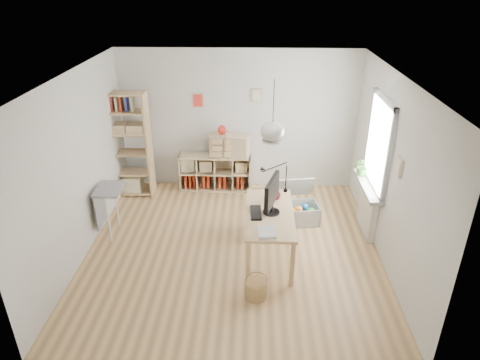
{
  "coord_description": "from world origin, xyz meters",
  "views": [
    {
      "loc": [
        0.3,
        -5.56,
        3.93
      ],
      "look_at": [
        0.1,
        0.3,
        1.05
      ],
      "focal_mm": 32.0,
      "sensor_mm": 36.0,
      "label": 1
    }
  ],
  "objects_px": {
    "tall_bookshelf": "(128,141)",
    "drawer_chest": "(230,145)",
    "monitor": "(272,194)",
    "cube_shelf": "(214,174)",
    "storage_chest": "(299,209)",
    "chair": "(265,208)",
    "desk": "(269,218)"
  },
  "relations": [
    {
      "from": "cube_shelf",
      "to": "chair",
      "type": "height_order",
      "value": "chair"
    },
    {
      "from": "cube_shelf",
      "to": "drawer_chest",
      "type": "bearing_deg",
      "value": -7.3
    },
    {
      "from": "chair",
      "to": "drawer_chest",
      "type": "height_order",
      "value": "drawer_chest"
    },
    {
      "from": "chair",
      "to": "storage_chest",
      "type": "relative_size",
      "value": 0.98
    },
    {
      "from": "cube_shelf",
      "to": "tall_bookshelf",
      "type": "distance_m",
      "value": 1.77
    },
    {
      "from": "desk",
      "to": "monitor",
      "type": "xyz_separation_m",
      "value": [
        0.02,
        -0.0,
        0.4
      ]
    },
    {
      "from": "storage_chest",
      "to": "drawer_chest",
      "type": "xyz_separation_m",
      "value": [
        -1.25,
        1.14,
        0.71
      ]
    },
    {
      "from": "monitor",
      "to": "desk",
      "type": "bearing_deg",
      "value": -171.86
    },
    {
      "from": "desk",
      "to": "cube_shelf",
      "type": "xyz_separation_m",
      "value": [
        -1.02,
        2.23,
        -0.36
      ]
    },
    {
      "from": "desk",
      "to": "tall_bookshelf",
      "type": "bearing_deg",
      "value": 142.99
    },
    {
      "from": "tall_bookshelf",
      "to": "drawer_chest",
      "type": "xyz_separation_m",
      "value": [
        1.89,
        0.24,
        -0.16
      ]
    },
    {
      "from": "desk",
      "to": "chair",
      "type": "bearing_deg",
      "value": 93.82
    },
    {
      "from": "monitor",
      "to": "chair",
      "type": "bearing_deg",
      "value": 112.09
    },
    {
      "from": "cube_shelf",
      "to": "storage_chest",
      "type": "bearing_deg",
      "value": -36.99
    },
    {
      "from": "cube_shelf",
      "to": "monitor",
      "type": "distance_m",
      "value": 2.58
    },
    {
      "from": "tall_bookshelf",
      "to": "drawer_chest",
      "type": "height_order",
      "value": "tall_bookshelf"
    },
    {
      "from": "chair",
      "to": "storage_chest",
      "type": "bearing_deg",
      "value": 22.84
    },
    {
      "from": "desk",
      "to": "storage_chest",
      "type": "distance_m",
      "value": 1.26
    },
    {
      "from": "storage_chest",
      "to": "desk",
      "type": "bearing_deg",
      "value": -126.34
    },
    {
      "from": "tall_bookshelf",
      "to": "chair",
      "type": "relative_size",
      "value": 2.52
    },
    {
      "from": "chair",
      "to": "cube_shelf",
      "type": "bearing_deg",
      "value": 110.39
    },
    {
      "from": "cube_shelf",
      "to": "chair",
      "type": "relative_size",
      "value": 1.77
    },
    {
      "from": "chair",
      "to": "storage_chest",
      "type": "height_order",
      "value": "chair"
    },
    {
      "from": "desk",
      "to": "storage_chest",
      "type": "xyz_separation_m",
      "value": [
        0.55,
        1.05,
        -0.43
      ]
    },
    {
      "from": "tall_bookshelf",
      "to": "monitor",
      "type": "distance_m",
      "value": 3.26
    },
    {
      "from": "storage_chest",
      "to": "chair",
      "type": "bearing_deg",
      "value": -154.44
    },
    {
      "from": "tall_bookshelf",
      "to": "monitor",
      "type": "xyz_separation_m",
      "value": [
        2.61,
        -1.95,
        -0.03
      ]
    },
    {
      "from": "cube_shelf",
      "to": "monitor",
      "type": "relative_size",
      "value": 2.26
    },
    {
      "from": "cube_shelf",
      "to": "tall_bookshelf",
      "type": "height_order",
      "value": "tall_bookshelf"
    },
    {
      "from": "monitor",
      "to": "tall_bookshelf",
      "type": "bearing_deg",
      "value": 159.59
    },
    {
      "from": "tall_bookshelf",
      "to": "monitor",
      "type": "relative_size",
      "value": 3.23
    },
    {
      "from": "tall_bookshelf",
      "to": "monitor",
      "type": "height_order",
      "value": "tall_bookshelf"
    }
  ]
}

